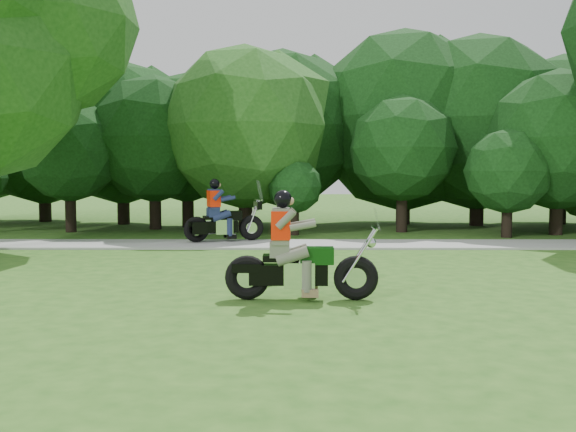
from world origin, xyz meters
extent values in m
plane|color=#2A5B1A|center=(0.00, 0.00, 0.00)|extent=(100.00, 100.00, 0.00)
cube|color=#9E9E99|center=(0.00, 8.00, 0.03)|extent=(60.00, 2.20, 0.06)
cylinder|color=black|center=(1.94, 12.08, 0.86)|extent=(0.39, 0.39, 1.72)
sphere|color=black|center=(1.94, 12.08, 2.95)|extent=(3.78, 3.78, 3.78)
cylinder|color=black|center=(5.39, 14.86, 0.90)|extent=(0.55, 0.55, 1.80)
sphere|color=black|center=(5.39, 14.86, 4.06)|extent=(6.95, 6.95, 6.95)
cylinder|color=black|center=(-2.30, 15.32, 0.90)|extent=(0.52, 0.52, 1.80)
sphere|color=black|center=(-2.30, 15.32, 3.86)|extent=(6.34, 6.34, 6.34)
cylinder|color=black|center=(-9.77, 12.06, 0.83)|extent=(0.38, 0.38, 1.67)
sphere|color=black|center=(-9.77, 12.06, 2.83)|extent=(3.57, 3.57, 3.57)
cylinder|color=black|center=(2.58, 15.50, 0.90)|extent=(0.57, 0.57, 1.80)
sphere|color=black|center=(2.58, 15.50, 4.19)|extent=(7.35, 7.35, 7.35)
cylinder|color=black|center=(-5.94, 14.05, 0.90)|extent=(0.45, 0.45, 1.80)
sphere|color=black|center=(-5.94, 14.05, 3.41)|extent=(4.96, 4.96, 4.96)
cylinder|color=black|center=(-12.50, 16.80, 0.90)|extent=(0.51, 0.51, 1.80)
sphere|color=black|center=(-12.50, 16.80, 3.83)|extent=(6.24, 6.24, 6.24)
cylinder|color=black|center=(8.97, 15.55, 0.90)|extent=(0.51, 0.51, 1.80)
sphere|color=black|center=(8.97, 15.55, 3.79)|extent=(6.14, 6.14, 6.14)
cylinder|color=black|center=(-7.01, 13.16, 0.90)|extent=(0.44, 0.44, 1.80)
sphere|color=black|center=(-7.01, 13.16, 3.33)|extent=(4.72, 4.72, 4.72)
cylinder|color=black|center=(-3.61, 12.40, 0.90)|extent=(0.49, 0.49, 1.80)
sphere|color=#1E5017|center=(-3.61, 12.40, 3.71)|extent=(5.87, 5.87, 5.87)
cylinder|color=black|center=(5.03, 10.25, 0.62)|extent=(0.34, 0.34, 1.25)
sphere|color=black|center=(5.03, 10.25, 2.16)|extent=(2.80, 2.80, 2.80)
cylinder|color=black|center=(6.99, 11.12, 0.83)|extent=(0.44, 0.44, 1.65)
sphere|color=black|center=(6.99, 11.12, 3.20)|extent=(4.78, 4.78, 4.78)
cylinder|color=black|center=(-1.85, 10.97, 0.52)|extent=(0.29, 0.29, 1.04)
sphere|color=black|center=(-1.85, 10.97, 1.64)|extent=(1.85, 1.85, 1.85)
cylinder|color=black|center=(-8.78, 15.43, 0.90)|extent=(0.49, 0.49, 1.80)
sphere|color=black|center=(-8.78, 15.43, 3.69)|extent=(5.80, 5.80, 5.80)
sphere|color=#1E5017|center=(-8.74, 7.30, 6.20)|extent=(5.12, 5.12, 5.12)
torus|color=black|center=(-2.72, 0.08, 0.37)|extent=(0.75, 0.22, 0.75)
torus|color=black|center=(-0.91, 0.05, 0.37)|extent=(0.75, 0.22, 0.75)
cube|color=black|center=(-2.03, 0.07, 0.43)|extent=(1.31, 0.27, 0.34)
cube|color=silver|center=(-1.85, 0.07, 0.43)|extent=(0.52, 0.37, 0.43)
cube|color=black|center=(-1.56, 0.06, 0.75)|extent=(0.56, 0.33, 0.28)
cube|color=black|center=(-2.18, 0.07, 0.71)|extent=(0.56, 0.35, 0.11)
cylinder|color=silver|center=(-0.86, 0.05, 0.75)|extent=(0.58, 0.05, 0.89)
cylinder|color=silver|center=(-0.61, 0.05, 1.21)|extent=(0.05, 0.68, 0.04)
cube|color=#4F5444|center=(-2.18, 0.07, 0.85)|extent=(0.33, 0.41, 0.26)
cube|color=#4F5444|center=(-2.16, 0.07, 1.24)|extent=(0.28, 0.45, 0.60)
cube|color=#FF2305|center=(-2.16, 0.07, 1.26)|extent=(0.32, 0.50, 0.47)
sphere|color=black|center=(-2.12, 0.07, 1.69)|extent=(0.30, 0.30, 0.30)
torus|color=black|center=(-4.77, 8.25, 0.44)|extent=(0.79, 0.46, 0.76)
torus|color=black|center=(-3.18, 8.81, 0.44)|extent=(0.79, 0.46, 0.76)
cube|color=black|center=(-4.17, 8.46, 0.49)|extent=(1.23, 0.65, 0.35)
cube|color=silver|center=(-4.01, 8.52, 0.49)|extent=(0.61, 0.52, 0.43)
cube|color=black|center=(-3.75, 8.61, 0.82)|extent=(0.64, 0.50, 0.28)
cube|color=black|center=(-4.29, 8.42, 0.78)|extent=(0.65, 0.52, 0.11)
cylinder|color=silver|center=(-3.14, 8.83, 0.82)|extent=(0.42, 0.19, 0.97)
cylinder|color=silver|center=(-2.97, 8.89, 1.29)|extent=(0.27, 0.67, 0.04)
cube|color=black|center=(-4.64, 8.04, 0.49)|extent=(0.47, 0.28, 0.37)
cube|color=black|center=(-4.80, 8.49, 0.49)|extent=(0.47, 0.28, 0.37)
cube|color=#1A2C47|center=(-4.29, 8.42, 0.93)|extent=(0.45, 0.50, 0.26)
cube|color=#1A2C47|center=(-4.27, 8.43, 1.32)|extent=(0.42, 0.52, 0.61)
cube|color=#FF2305|center=(-4.27, 8.43, 1.34)|extent=(0.46, 0.58, 0.48)
sphere|color=black|center=(-4.24, 8.44, 1.78)|extent=(0.30, 0.30, 0.30)
camera|label=1|loc=(-2.00, -10.52, 2.14)|focal=40.00mm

